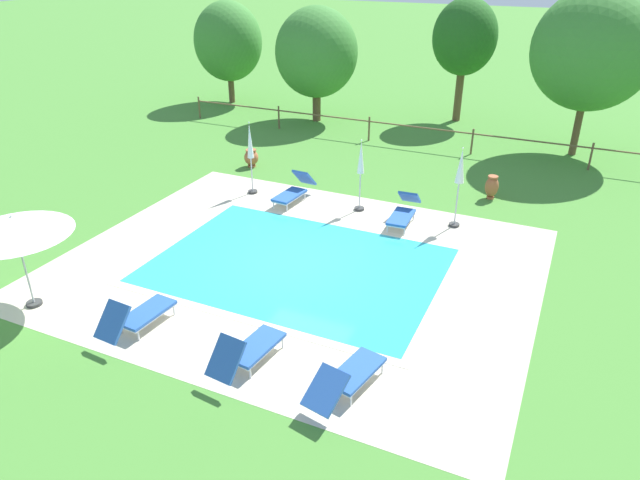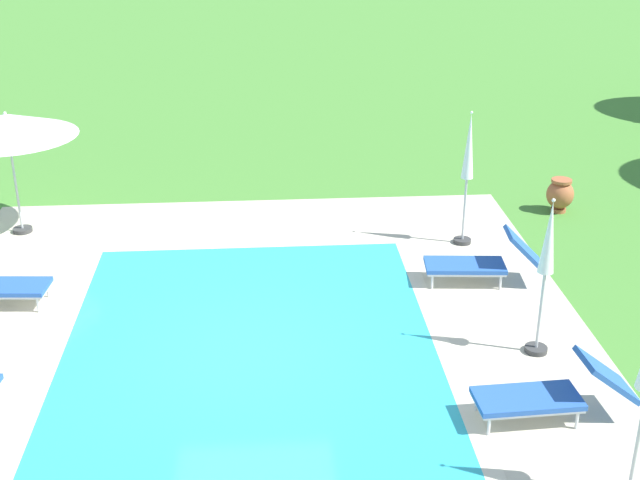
% 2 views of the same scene
% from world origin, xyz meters
% --- Properties ---
extents(ground_plane, '(160.00, 160.00, 0.00)m').
position_xyz_m(ground_plane, '(0.00, 0.00, 0.00)').
color(ground_plane, '#478433').
extents(pool_deck_paving, '(12.16, 10.04, 0.01)m').
position_xyz_m(pool_deck_paving, '(0.00, 0.00, 0.00)').
color(pool_deck_paving, beige).
rests_on(pool_deck_paving, ground).
extents(swimming_pool_water, '(7.39, 5.27, 0.01)m').
position_xyz_m(swimming_pool_water, '(0.00, 0.00, 0.01)').
color(swimming_pool_water, '#2DB7C6').
rests_on(swimming_pool_water, ground).
extents(pool_coping_rim, '(7.87, 5.75, 0.01)m').
position_xyz_m(pool_coping_rim, '(0.00, 0.00, 0.01)').
color(pool_coping_rim, beige).
rests_on(pool_coping_rim, ground).
extents(sun_lounger_north_near_steps, '(0.70, 2.01, 0.86)m').
position_xyz_m(sun_lounger_north_near_steps, '(1.74, 3.70, 0.37)').
color(sun_lounger_north_near_steps, '#2856A8').
rests_on(sun_lounger_north_near_steps, ground).
extents(sun_lounger_north_mid, '(0.74, 1.93, 0.96)m').
position_xyz_m(sun_lounger_north_mid, '(-1.82, -4.05, 0.39)').
color(sun_lounger_north_mid, '#2856A8').
rests_on(sun_lounger_north_mid, ground).
extents(sun_lounger_north_far, '(0.81, 1.94, 0.96)m').
position_xyz_m(sun_lounger_north_far, '(0.97, -4.09, 0.39)').
color(sun_lounger_north_far, '#2856A8').
rests_on(sun_lounger_north_far, ground).
extents(sun_lounger_north_end, '(0.99, 2.09, 0.82)m').
position_xyz_m(sun_lounger_north_end, '(3.05, -3.97, 0.37)').
color(sun_lounger_north_end, '#2856A8').
rests_on(sun_lounger_north_end, ground).
extents(sun_lounger_south_near_corner, '(0.76, 1.97, 0.93)m').
position_xyz_m(sun_lounger_south_near_corner, '(-2.04, 3.79, 0.39)').
color(sun_lounger_south_near_corner, '#2856A8').
rests_on(sun_lounger_south_near_corner, ground).
extents(patio_umbrella_open_foreground, '(2.48, 2.48, 2.32)m').
position_xyz_m(patio_umbrella_open_foreground, '(-4.75, -4.29, 2.07)').
color(patio_umbrella_open_foreground, '#383838').
rests_on(patio_umbrella_open_foreground, ground).
extents(patio_umbrella_closed_row_west, '(0.32, 0.32, 2.32)m').
position_xyz_m(patio_umbrella_closed_row_west, '(0.18, 4.04, 1.49)').
color(patio_umbrella_closed_row_west, '#383838').
rests_on(patio_umbrella_closed_row_west, ground).
extents(patio_umbrella_closed_row_mid_west, '(0.32, 0.32, 2.47)m').
position_xyz_m(patio_umbrella_closed_row_mid_west, '(-3.65, 3.85, 1.57)').
color(patio_umbrella_closed_row_mid_west, '#383838').
rests_on(patio_umbrella_closed_row_mid_west, ground).
extents(patio_umbrella_closed_row_centre, '(0.32, 0.32, 2.46)m').
position_xyz_m(patio_umbrella_closed_row_centre, '(3.21, 4.12, 1.68)').
color(patio_umbrella_closed_row_centre, '#383838').
rests_on(patio_umbrella_closed_row_centre, ground).
extents(terracotta_urn_near_fence, '(0.54, 0.54, 0.68)m').
position_xyz_m(terracotta_urn_near_fence, '(-5.04, 6.11, 0.37)').
color(terracotta_urn_near_fence, '#A85B38').
rests_on(terracotta_urn_near_fence, ground).
extents(terracotta_urn_by_tree, '(0.44, 0.44, 0.80)m').
position_xyz_m(terracotta_urn_by_tree, '(3.82, 6.74, 0.43)').
color(terracotta_urn_by_tree, '#A85B38').
rests_on(terracotta_urn_by_tree, ground).
extents(perimeter_fence, '(22.14, 0.08, 1.05)m').
position_xyz_m(perimeter_fence, '(0.06, 11.13, 0.71)').
color(perimeter_fence, brown).
rests_on(perimeter_fence, ground).
extents(tree_far_west, '(2.93, 2.93, 5.57)m').
position_xyz_m(tree_far_west, '(0.55, 16.00, 3.83)').
color(tree_far_west, brown).
rests_on(tree_far_west, ground).
extents(tree_centre, '(3.82, 3.82, 5.22)m').
position_xyz_m(tree_centre, '(-5.59, 13.17, 3.17)').
color(tree_centre, brown).
rests_on(tree_centre, ground).
extents(tree_east_mid, '(3.52, 3.52, 5.15)m').
position_xyz_m(tree_east_mid, '(-11.31, 14.58, 3.14)').
color(tree_east_mid, brown).
rests_on(tree_east_mid, ground).
extents(tree_far_east, '(4.52, 4.52, 6.35)m').
position_xyz_m(tree_far_east, '(6.00, 12.85, 4.08)').
color(tree_far_east, brown).
rests_on(tree_far_east, ground).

